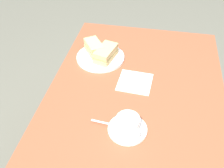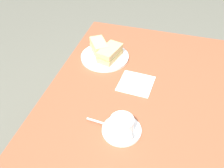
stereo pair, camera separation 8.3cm
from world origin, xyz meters
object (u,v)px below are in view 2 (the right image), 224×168
(coffee_cup, at_px, (122,124))
(spoon, at_px, (102,123))
(coffee_saucer, at_px, (122,130))
(sandwich_back, at_px, (99,47))
(napkin, at_px, (136,84))
(sandwich_front, at_px, (110,53))
(dining_table, at_px, (133,117))
(sandwich_plate, at_px, (105,57))

(coffee_cup, bearing_deg, spoon, -95.99)
(spoon, bearing_deg, coffee_saucer, 84.67)
(sandwich_back, height_order, coffee_saucer, sandwich_back)
(coffee_saucer, bearing_deg, napkin, -178.69)
(sandwich_back, bearing_deg, sandwich_front, 62.01)
(dining_table, height_order, sandwich_back, sandwich_back)
(coffee_saucer, distance_m, coffee_cup, 0.04)
(sandwich_front, bearing_deg, dining_table, 38.92)
(dining_table, xyz_separation_m, coffee_cup, (0.20, -0.00, 0.18))
(dining_table, relative_size, spoon, 11.73)
(sandwich_back, bearing_deg, sandwich_plate, 57.14)
(napkin, bearing_deg, sandwich_front, -130.36)
(dining_table, distance_m, sandwich_front, 0.34)
(coffee_cup, bearing_deg, coffee_saucer, -134.47)
(sandwich_plate, bearing_deg, napkin, 52.17)
(spoon, bearing_deg, sandwich_plate, -163.84)
(spoon, bearing_deg, sandwich_back, -160.21)
(sandwich_back, xyz_separation_m, napkin, (0.18, 0.24, -0.04))
(sandwich_plate, height_order, sandwich_front, sandwich_front)
(sandwich_back, bearing_deg, napkin, 52.95)
(dining_table, relative_size, sandwich_plate, 4.76)
(dining_table, xyz_separation_m, sandwich_plate, (-0.23, -0.21, 0.14))
(dining_table, xyz_separation_m, coffee_saucer, (0.20, -0.01, 0.14))
(sandwich_back, bearing_deg, coffee_saucer, 27.80)
(sandwich_back, relative_size, napkin, 0.92)
(spoon, relative_size, napkin, 0.66)
(sandwich_plate, height_order, coffee_saucer, sandwich_plate)
(dining_table, distance_m, sandwich_back, 0.40)
(napkin, bearing_deg, coffee_cup, 1.52)
(dining_table, height_order, coffee_saucer, coffee_saucer)
(sandwich_back, xyz_separation_m, coffee_cup, (0.46, 0.24, -0.00))
(spoon, bearing_deg, coffee_cup, 84.01)
(sandwich_plate, distance_m, sandwich_back, 0.06)
(sandwich_plate, height_order, coffee_cup, coffee_cup)
(dining_table, bearing_deg, sandwich_back, -136.08)
(coffee_cup, bearing_deg, dining_table, 178.61)
(dining_table, relative_size, sandwich_back, 8.37)
(dining_table, relative_size, coffee_cup, 11.77)
(dining_table, height_order, napkin, napkin)
(sandwich_back, relative_size, spoon, 1.40)
(sandwich_plate, distance_m, coffee_saucer, 0.48)
(sandwich_plate, bearing_deg, sandwich_back, -122.86)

